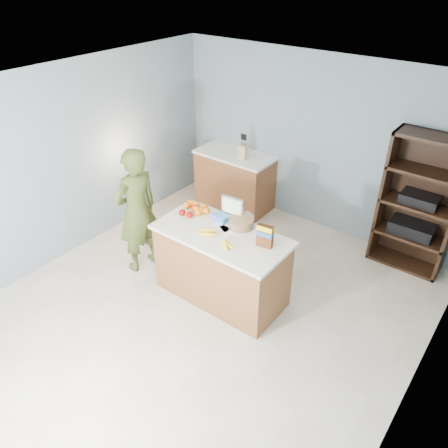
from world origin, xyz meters
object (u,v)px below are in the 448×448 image
Objects in this scene: counter_peninsula at (221,268)px; person at (137,211)px; tv at (233,207)px; shelving_unit at (419,206)px; cereal_box at (265,235)px.

counter_peninsula is 0.94× the size of person.
counter_peninsula is 5.53× the size of tv.
counter_peninsula is 0.73m from tv.
counter_peninsula is at bearing -127.11° from shelving_unit.
counter_peninsula is 0.82m from cereal_box.
tv is 0.66m from cereal_box.
shelving_unit is at bearing 135.47° from person.
cereal_box is (1.72, 0.24, 0.22)m from person.
shelving_unit is 1.08× the size of person.
tv is at bearing 157.88° from cereal_box.
person is (-2.75, -2.21, -0.03)m from shelving_unit.
person is 1.24m from tv.
shelving_unit is at bearing 52.89° from counter_peninsula.
shelving_unit is at bearing 62.28° from cereal_box.
tv is (-0.09, 0.33, 0.64)m from counter_peninsula.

